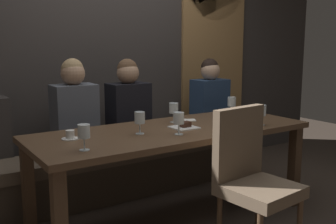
{
  "coord_description": "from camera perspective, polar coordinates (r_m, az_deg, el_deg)",
  "views": [
    {
      "loc": [
        -1.71,
        -2.52,
        1.4
      ],
      "look_at": [
        0.07,
        0.17,
        0.84
      ],
      "focal_mm": 42.85,
      "sensor_mm": 36.0,
      "label": 1
    }
  ],
  "objects": [
    {
      "name": "dining_table",
      "position": [
        3.13,
        0.68,
        -3.93
      ],
      "size": [
        2.2,
        0.84,
        0.74
      ],
      "color": "#493422",
      "rests_on": "ground"
    },
    {
      "name": "diner_far_end",
      "position": [
        4.25,
        5.96,
        1.99
      ],
      "size": [
        0.36,
        0.24,
        0.79
      ],
      "color": "navy",
      "rests_on": "banquette_bench"
    },
    {
      "name": "arched_door",
      "position": [
        4.78,
        6.47,
        9.39
      ],
      "size": [
        0.9,
        0.05,
        2.55
      ],
      "color": "olive",
      "rests_on": "ground"
    },
    {
      "name": "wine_glass_near_right",
      "position": [
        2.92,
        -4.04,
        -0.89
      ],
      "size": [
        0.08,
        0.08,
        0.16
      ],
      "color": "silver",
      "rests_on": "dining_table"
    },
    {
      "name": "ground",
      "position": [
        3.35,
        0.66,
        -14.83
      ],
      "size": [
        9.0,
        9.0,
        0.0
      ],
      "primitive_type": "plane",
      "color": "#382D26"
    },
    {
      "name": "wine_glass_center_front",
      "position": [
        3.75,
        9.06,
        1.35
      ],
      "size": [
        0.08,
        0.08,
        0.16
      ],
      "color": "silver",
      "rests_on": "dining_table"
    },
    {
      "name": "back_wall_tiled",
      "position": [
        4.11,
        -9.05,
        11.14
      ],
      "size": [
        6.0,
        0.12,
        3.0
      ],
      "primitive_type": "cube",
      "color": "#383330",
      "rests_on": "ground"
    },
    {
      "name": "folded_napkin",
      "position": [
        3.43,
        3.0,
        -1.17
      ],
      "size": [
        0.14,
        0.14,
        0.01
      ],
      "primitive_type": "cube",
      "rotation": [
        0.0,
        0.0,
        -0.49
      ],
      "color": "silver",
      "rests_on": "dining_table"
    },
    {
      "name": "diner_bearded",
      "position": [
        3.66,
        -5.65,
        0.89
      ],
      "size": [
        0.36,
        0.24,
        0.81
      ],
      "color": "black",
      "rests_on": "banquette_bench"
    },
    {
      "name": "dessert_plate",
      "position": [
        3.13,
        2.34,
        -2.05
      ],
      "size": [
        0.19,
        0.19,
        0.05
      ],
      "color": "white",
      "rests_on": "dining_table"
    },
    {
      "name": "wine_glass_end_right",
      "position": [
        3.34,
        0.82,
        0.43
      ],
      "size": [
        0.08,
        0.08,
        0.16
      ],
      "color": "silver",
      "rests_on": "dining_table"
    },
    {
      "name": "espresso_cup",
      "position": [
        2.85,
        -13.74,
        -3.27
      ],
      "size": [
        0.12,
        0.12,
        0.06
      ],
      "color": "white",
      "rests_on": "dining_table"
    },
    {
      "name": "wine_glass_near_left",
      "position": [
        3.31,
        13.14,
        0.16
      ],
      "size": [
        0.08,
        0.08,
        0.16
      ],
      "color": "silver",
      "rests_on": "dining_table"
    },
    {
      "name": "diner_redhead",
      "position": [
        3.47,
        -13.17,
        0.31
      ],
      "size": [
        0.36,
        0.24,
        0.82
      ],
      "color": "#4C515B",
      "rests_on": "banquette_bench"
    },
    {
      "name": "wine_glass_center_back",
      "position": [
        2.89,
        1.56,
        -0.97
      ],
      "size": [
        0.08,
        0.08,
        0.16
      ],
      "color": "silver",
      "rests_on": "dining_table"
    },
    {
      "name": "banquette_bench",
      "position": [
        3.83,
        -5.27,
        -8.0
      ],
      "size": [
        2.5,
        0.44,
        0.45
      ],
      "color": "#40352A",
      "rests_on": "ground"
    },
    {
      "name": "wine_glass_end_left",
      "position": [
        2.52,
        -11.88,
        -2.88
      ],
      "size": [
        0.08,
        0.08,
        0.16
      ],
      "color": "silver",
      "rests_on": "dining_table"
    },
    {
      "name": "chair_near_side",
      "position": [
        2.7,
        11.69,
        -8.46
      ],
      "size": [
        0.48,
        0.48,
        0.98
      ],
      "color": "brown",
      "rests_on": "ground"
    }
  ]
}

